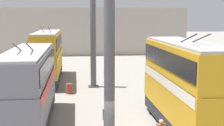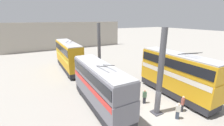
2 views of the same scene
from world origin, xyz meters
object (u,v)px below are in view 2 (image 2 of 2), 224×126
object	(u,v)px
bus_right_mid	(69,55)
oil_drum	(93,76)
person_aisle_foreground	(178,111)
person_by_left_row	(183,103)
person_aisle_midway	(145,96)
bus_right_near	(100,84)
bus_left_near	(177,73)

from	to	relation	value
bus_right_mid	oil_drum	world-z (taller)	bus_right_mid
bus_right_mid	person_aisle_foreground	xyz separation A→B (m)	(-19.27, -5.59, -2.04)
person_by_left_row	oil_drum	distance (m)	13.56
oil_drum	person_aisle_midway	bearing A→B (deg)	-166.29
person_aisle_midway	oil_drum	world-z (taller)	person_aisle_midway
bus_right_near	bus_right_mid	bearing A→B (deg)	0.00
bus_left_near	bus_right_mid	xyz separation A→B (m)	(15.95, 9.15, -0.08)
person_aisle_midway	oil_drum	distance (m)	9.93
bus_right_mid	person_aisle_foreground	distance (m)	20.16
bus_left_near	person_aisle_midway	size ratio (longest dim) A/B	6.00
bus_right_mid	person_by_left_row	xyz separation A→B (m)	(-18.68, -7.03, -2.02)
bus_right_near	person_aisle_foreground	world-z (taller)	bus_right_near
bus_right_mid	person_by_left_row	bearing A→B (deg)	-159.38
person_by_left_row	person_aisle_midway	bearing A→B (deg)	-159.65
bus_left_near	bus_right_near	bearing A→B (deg)	77.12
person_aisle_foreground	oil_drum	size ratio (longest dim) A/B	1.89
person_aisle_midway	person_by_left_row	xyz separation A→B (m)	(-3.05, -2.40, 0.06)
bus_left_near	person_aisle_midway	world-z (taller)	bus_left_near
bus_right_mid	oil_drum	bearing A→B (deg)	-159.14
person_by_left_row	oil_drum	size ratio (longest dim) A/B	1.93
bus_left_near	oil_drum	bearing A→B (deg)	34.57
person_aisle_midway	person_aisle_foreground	size ratio (longest dim) A/B	0.96
bus_left_near	person_by_left_row	world-z (taller)	bus_left_near
person_aisle_foreground	person_by_left_row	world-z (taller)	person_by_left_row
bus_right_near	person_aisle_foreground	size ratio (longest dim) A/B	5.89
bus_left_near	oil_drum	world-z (taller)	bus_left_near
oil_drum	bus_left_near	bearing A→B (deg)	-145.43
bus_left_near	person_by_left_row	bearing A→B (deg)	142.20
person_aisle_midway	oil_drum	size ratio (longest dim) A/B	1.81
bus_right_mid	person_aisle_foreground	world-z (taller)	bus_right_mid
bus_left_near	oil_drum	xyz separation A→B (m)	(9.96, 6.87, -2.57)
bus_right_mid	person_aisle_midway	world-z (taller)	bus_right_mid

